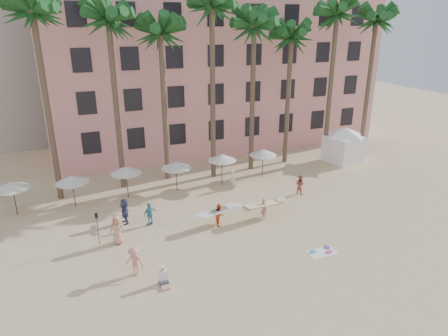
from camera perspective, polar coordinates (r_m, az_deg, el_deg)
ground at (r=23.52m, az=4.21°, el=-14.18°), size 120.00×120.00×0.00m
pink_hotel at (r=46.40m, az=-1.96°, el=13.73°), size 35.00×14.00×16.00m
palm_row at (r=33.62m, az=-6.27°, el=19.63°), size 44.40×5.40×16.30m
umbrella_row at (r=32.28m, az=-10.31°, el=0.10°), size 22.50×2.70×2.73m
cabana at (r=41.31m, az=16.77°, el=3.64°), size 5.19×5.19×3.50m
beach_towel at (r=25.64m, az=13.84°, el=-11.51°), size 1.80×1.00×0.14m
carrier_yellow at (r=28.56m, az=5.74°, el=-5.52°), size 3.17×1.26×1.55m
carrier_white at (r=27.60m, az=-0.69°, el=-6.51°), size 2.85×1.24×1.55m
beachgoers at (r=27.33m, az=-8.65°, el=-6.95°), size 15.85×10.28×1.93m
paddle at (r=26.19m, az=-17.64°, el=-7.73°), size 0.18×0.04×2.23m
seated_man at (r=22.31m, az=-8.63°, el=-15.34°), size 0.48×0.84×1.09m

